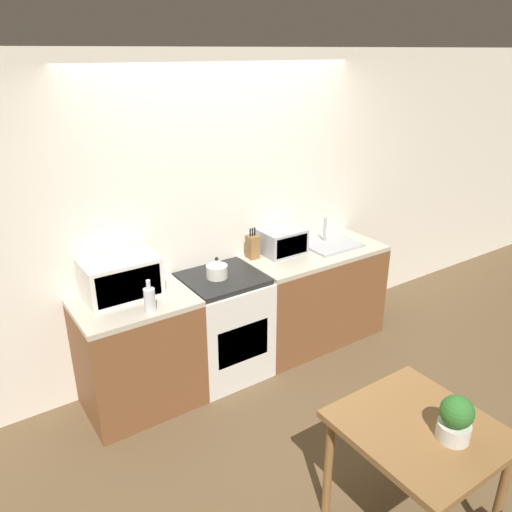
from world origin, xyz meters
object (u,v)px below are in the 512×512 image
object	(u,v)px
kettle	(217,269)
bottle	(150,299)
dining_table	(418,441)
stove_range	(224,325)
microwave	(121,278)
toaster_oven	(282,241)

from	to	relation	value
kettle	bottle	world-z (taller)	bottle
kettle	dining_table	bearing A→B (deg)	-86.16
dining_table	stove_range	bearing A→B (deg)	92.57
microwave	toaster_oven	xyz separation A→B (m)	(1.48, 0.03, -0.04)
kettle	toaster_oven	bearing A→B (deg)	9.99
bottle	dining_table	xyz separation A→B (m)	(0.79, -1.70, -0.35)
kettle	microwave	size ratio (longest dim) A/B	0.33
microwave	toaster_oven	bearing A→B (deg)	0.97
bottle	toaster_oven	xyz separation A→B (m)	(1.40, 0.35, 0.02)
kettle	dining_table	size ratio (longest dim) A/B	0.22
microwave	bottle	world-z (taller)	microwave
stove_range	bottle	xyz separation A→B (m)	(-0.70, -0.21, 0.54)
kettle	toaster_oven	xyz separation A→B (m)	(0.74, 0.13, 0.03)
kettle	bottle	bearing A→B (deg)	-161.46
toaster_oven	stove_range	bearing A→B (deg)	-168.83
stove_range	bottle	world-z (taller)	bottle
bottle	microwave	bearing A→B (deg)	103.62
microwave	toaster_oven	world-z (taller)	microwave
stove_range	dining_table	xyz separation A→B (m)	(0.09, -1.91, 0.19)
toaster_oven	microwave	bearing A→B (deg)	-179.03
stove_range	toaster_oven	xyz separation A→B (m)	(0.70, 0.14, 0.56)
kettle	bottle	distance (m)	0.70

